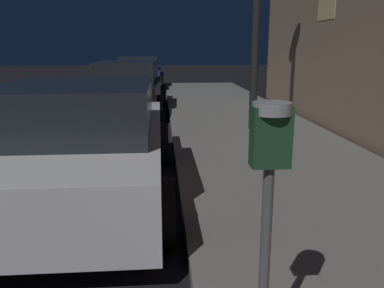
% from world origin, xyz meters
% --- Properties ---
extents(parking_meter, '(0.19, 0.19, 1.42)m').
position_xyz_m(parking_meter, '(4.32, 0.67, 1.22)').
color(parking_meter, '#59595B').
rests_on(parking_meter, sidewalk).
extents(car_white, '(2.10, 4.35, 1.43)m').
position_xyz_m(car_white, '(2.85, 3.55, 0.71)').
color(car_white, silver).
rests_on(car_white, ground).
extents(car_black, '(2.18, 4.35, 1.43)m').
position_xyz_m(car_black, '(2.85, 10.19, 0.71)').
color(car_black, black).
rests_on(car_black, ground).
extents(car_blue, '(2.13, 4.47, 1.43)m').
position_xyz_m(car_blue, '(2.85, 16.68, 0.70)').
color(car_blue, navy).
rests_on(car_blue, ground).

